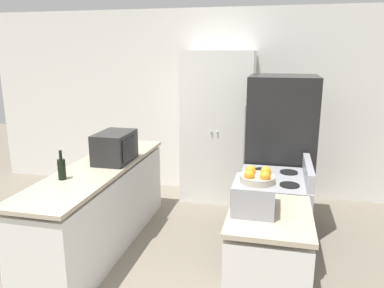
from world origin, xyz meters
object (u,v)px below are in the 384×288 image
Objects in this scene: pantry_cabinet at (218,128)px; stove at (272,221)px; wine_bottle at (62,169)px; refrigerator at (280,156)px; microwave at (115,147)px; fruit_bowl at (257,177)px; toaster_oven at (254,196)px.

pantry_cabinet reaches higher than stove.
wine_bottle is (-1.89, -0.48, 0.54)m from stove.
refrigerator is (0.83, -0.80, -0.13)m from pantry_cabinet.
microwave is at bearing -121.03° from pantry_cabinet.
pantry_cabinet reaches higher than fruit_bowl.
microwave is 1.97× the size of fruit_bowl.
stove is at bearing 81.10° from fruit_bowl.
stove is at bearing 79.48° from toaster_oven.
pantry_cabinet is 1.86m from stove.
stove is at bearing -5.38° from microwave.
stove is 3.82× the size of wine_bottle.
stove is 0.59× the size of refrigerator.
refrigerator is at bearing -43.84° from pantry_cabinet.
wine_bottle is at bearing 170.18° from fruit_bowl.
refrigerator reaches higher than stove.
microwave is at bearing 148.45° from fruit_bowl.
wine_bottle is (-1.09, -2.06, -0.02)m from pantry_cabinet.
stove is at bearing -63.41° from pantry_cabinet.
toaster_oven is (-0.14, -0.77, 0.55)m from stove.
pantry_cabinet is 8.10× the size of fruit_bowl.
refrigerator reaches higher than fruit_bowl.
pantry_cabinet is 2.34m from wine_bottle.
pantry_cabinet is 2.44m from toaster_oven.
microwave reaches higher than toaster_oven.
refrigerator is 3.59× the size of microwave.
wine_bottle is at bearing -117.95° from pantry_cabinet.
refrigerator is at bearing 84.12° from fruit_bowl.
fruit_bowl is at bearing -9.82° from wine_bottle.
pantry_cabinet is at bearing 58.97° from microwave.
wine_bottle is 1.09× the size of fruit_bowl.
toaster_oven is at bearing -100.52° from stove.
stove is 2.78× the size of toaster_oven.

